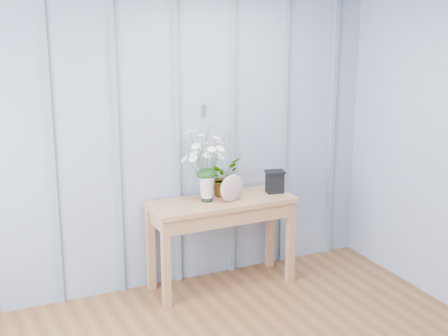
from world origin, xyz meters
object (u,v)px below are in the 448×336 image
felt_disc_vessel (232,188)px  sideboard (221,213)px  daisy_vase (207,157)px  carved_box (275,181)px

felt_disc_vessel → sideboard: bearing=116.6°
sideboard → felt_disc_vessel: size_ratio=5.34×
daisy_vase → felt_disc_vessel: size_ratio=2.63×
daisy_vase → felt_disc_vessel: bearing=-28.8°
sideboard → felt_disc_vessel: bearing=-52.9°
sideboard → felt_disc_vessel: felt_disc_vessel is taller
sideboard → daisy_vase: (-0.12, 0.02, 0.48)m
sideboard → carved_box: bearing=-1.1°
carved_box → felt_disc_vessel: bearing=-171.1°
carved_box → sideboard: bearing=178.9°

